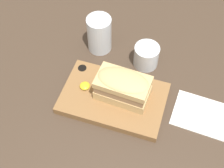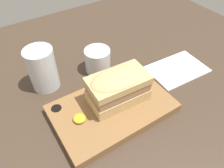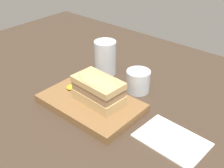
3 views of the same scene
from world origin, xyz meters
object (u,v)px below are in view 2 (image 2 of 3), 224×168
serving_board (112,108)px  sandwich (118,86)px  water_glass (43,71)px  wine_glass (98,61)px  napkin (177,69)px

serving_board → sandwich: size_ratio=1.95×
water_glass → serving_board: bearing=-60.3°
sandwich → water_glass: 22.32cm
serving_board → water_glass: size_ratio=2.43×
serving_board → water_glass: bearing=119.7°
wine_glass → sandwich: bearing=-101.1°
serving_board → napkin: bearing=6.2°
napkin → water_glass: bearing=156.9°
sandwich → napkin: 25.29cm
serving_board → sandwich: bearing=21.2°
serving_board → sandwich: 6.58cm
wine_glass → napkin: 25.46cm
water_glass → napkin: (37.44, -15.95, -5.19)cm
water_glass → sandwich: bearing=-53.5°
water_glass → napkin: bearing=-23.1°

